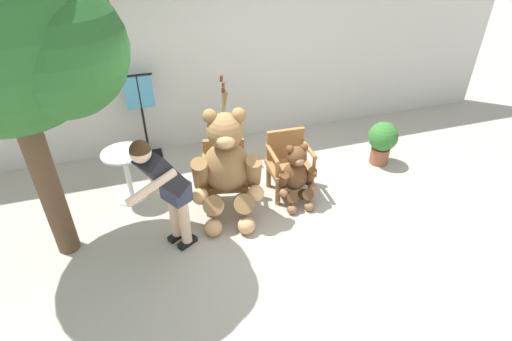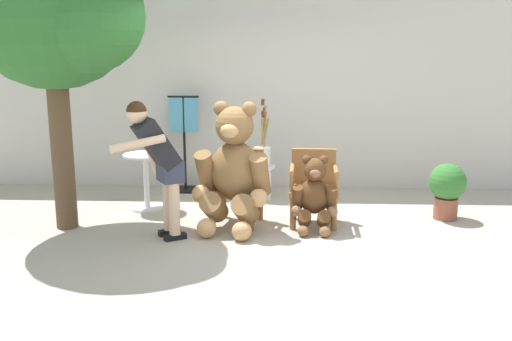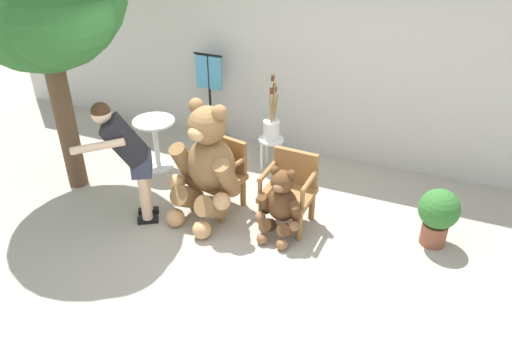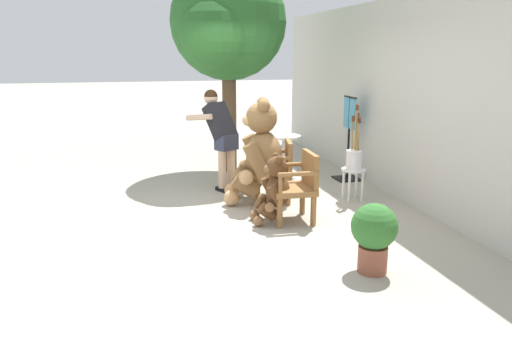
{
  "view_description": "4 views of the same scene",
  "coord_description": "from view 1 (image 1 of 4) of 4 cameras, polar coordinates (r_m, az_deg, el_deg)",
  "views": [
    {
      "loc": [
        -1.36,
        -3.57,
        3.33
      ],
      "look_at": [
        -0.17,
        0.11,
        0.76
      ],
      "focal_mm": 28.0,
      "sensor_mm": 36.0,
      "label": 1
    },
    {
      "loc": [
        0.05,
        -5.87,
        2.06
      ],
      "look_at": [
        -0.22,
        0.53,
        0.64
      ],
      "focal_mm": 40.0,
      "sensor_mm": 36.0,
      "label": 2
    },
    {
      "loc": [
        1.9,
        -3.92,
        3.57
      ],
      "look_at": [
        0.23,
        0.13,
        0.91
      ],
      "focal_mm": 35.0,
      "sensor_mm": 36.0,
      "label": 3
    },
    {
      "loc": [
        6.09,
        -1.33,
        2.06
      ],
      "look_at": [
        0.0,
        0.2,
        0.56
      ],
      "focal_mm": 35.0,
      "sensor_mm": 36.0,
      "label": 4
    }
  ],
  "objects": [
    {
      "name": "ground_plane",
      "position": [
        5.07,
        2.25,
        -7.51
      ],
      "size": [
        60.0,
        60.0,
        0.0
      ],
      "primitive_type": "plane",
      "color": "#A8A091"
    },
    {
      "name": "back_wall",
      "position": [
        6.42,
        -5.03,
        15.99
      ],
      "size": [
        10.0,
        0.16,
        2.8
      ],
      "primitive_type": "cube",
      "color": "beige",
      "rests_on": "ground"
    },
    {
      "name": "wooden_chair_left",
      "position": [
        5.15,
        -4.47,
        -0.36
      ],
      "size": [
        0.66,
        0.63,
        0.86
      ],
      "color": "olive",
      "rests_on": "ground"
    },
    {
      "name": "wooden_chair_right",
      "position": [
        5.38,
        4.67,
        1.26
      ],
      "size": [
        0.58,
        0.54,
        0.86
      ],
      "color": "olive",
      "rests_on": "ground"
    },
    {
      "name": "teddy_bear_large",
      "position": [
        4.8,
        -4.19,
        0.41
      ],
      "size": [
        0.9,
        0.9,
        1.45
      ],
      "color": "olive",
      "rests_on": "ground"
    },
    {
      "name": "teddy_bear_small",
      "position": [
        5.18,
        5.79,
        -0.75
      ],
      "size": [
        0.52,
        0.49,
        0.86
      ],
      "color": "brown",
      "rests_on": "ground"
    },
    {
      "name": "person_visitor",
      "position": [
        4.28,
        -12.93,
        -1.91
      ],
      "size": [
        0.68,
        0.73,
        1.5
      ],
      "color": "black",
      "rests_on": "ground"
    },
    {
      "name": "white_stool",
      "position": [
        6.13,
        -4.56,
        4.46
      ],
      "size": [
        0.34,
        0.34,
        0.46
      ],
      "color": "white",
      "rests_on": "ground"
    },
    {
      "name": "brush_bucket",
      "position": [
        6.0,
        -4.66,
        6.87
      ],
      "size": [
        0.22,
        0.22,
        0.9
      ],
      "color": "white",
      "rests_on": "white_stool"
    },
    {
      "name": "round_side_table",
      "position": [
        5.48,
        -17.98,
        0.04
      ],
      "size": [
        0.56,
        0.56,
        0.72
      ],
      "color": "silver",
      "rests_on": "ground"
    },
    {
      "name": "patio_tree",
      "position": [
        4.05,
        -32.5,
        16.71
      ],
      "size": [
        2.03,
        1.94,
        3.51
      ],
      "color": "brown",
      "rests_on": "ground"
    },
    {
      "name": "potted_plant",
      "position": [
        6.3,
        17.61,
        4.15
      ],
      "size": [
        0.44,
        0.44,
        0.68
      ],
      "color": "brown",
      "rests_on": "ground"
    },
    {
      "name": "clothing_display_stand",
      "position": [
        6.22,
        -15.84,
        7.5
      ],
      "size": [
        0.44,
        0.4,
        1.36
      ],
      "color": "black",
      "rests_on": "ground"
    }
  ]
}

